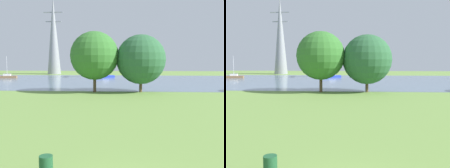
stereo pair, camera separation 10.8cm
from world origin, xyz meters
The scene contains 8 objects.
ground_plane centered at (0.00, 22.00, 0.00)m, with size 160.00×160.00×0.00m, color olive.
litter_bin centered at (-3.33, 2.03, 0.40)m, with size 0.56×0.56×0.80m, color #1E512D.
water_surface centered at (0.00, 50.00, 0.01)m, with size 140.00×40.00×0.02m, color slate.
sailboat_blue centered at (-6.00, 60.15, 0.45)m, with size 5.02×3.04×5.83m.
sailboat_brown centered at (-31.16, 56.43, 0.45)m, with size 5.01×2.49×5.65m.
tree_mid_shore centered at (-4.85, 29.23, 5.32)m, with size 7.05×7.05×8.85m.
tree_east_far centered at (1.88, 29.73, 4.78)m, with size 7.22×7.22×8.39m.
electricity_pylon centered at (-24.55, 76.45, 12.67)m, with size 6.40×4.40×25.30m.
Camera 2 is at (0.11, -7.92, 4.70)m, focal length 41.17 mm.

